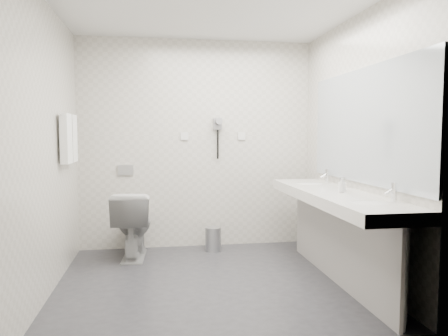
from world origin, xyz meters
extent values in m
plane|color=#29292E|center=(0.00, 0.00, 0.00)|extent=(2.80, 2.80, 0.00)
plane|color=silver|center=(0.00, 0.00, 2.50)|extent=(2.80, 2.80, 0.00)
plane|color=beige|center=(0.00, 1.30, 1.25)|extent=(2.80, 0.00, 2.80)
plane|color=beige|center=(0.00, -1.30, 1.25)|extent=(2.80, 0.00, 2.80)
plane|color=beige|center=(-1.40, 0.00, 1.25)|extent=(0.00, 2.60, 2.60)
plane|color=beige|center=(1.40, 0.00, 1.25)|extent=(0.00, 2.60, 2.60)
cube|color=silver|center=(1.12, -0.20, 0.80)|extent=(0.55, 2.20, 0.10)
cube|color=gray|center=(1.15, -0.20, 0.38)|extent=(0.03, 2.15, 0.75)
cylinder|color=silver|center=(1.18, -1.24, 0.38)|extent=(0.06, 0.06, 0.75)
cylinder|color=silver|center=(1.18, 0.84, 0.38)|extent=(0.06, 0.06, 0.75)
cube|color=#B2BCC6|center=(1.39, -0.20, 1.45)|extent=(0.02, 2.20, 1.05)
ellipsoid|color=silver|center=(1.12, -0.85, 0.83)|extent=(0.40, 0.31, 0.05)
ellipsoid|color=silver|center=(1.12, 0.45, 0.83)|extent=(0.40, 0.31, 0.05)
cylinder|color=silver|center=(1.32, -0.85, 0.92)|extent=(0.04, 0.04, 0.15)
cylinder|color=silver|center=(1.32, 0.45, 0.92)|extent=(0.04, 0.04, 0.15)
imported|color=beige|center=(1.20, -0.17, 0.91)|extent=(0.06, 0.06, 0.12)
imported|color=beige|center=(1.15, -0.29, 0.92)|extent=(0.06, 0.06, 0.13)
cylinder|color=silver|center=(1.31, 0.06, 0.90)|extent=(0.07, 0.07, 0.10)
imported|color=silver|center=(-0.76, 0.93, 0.37)|extent=(0.46, 0.76, 0.74)
cube|color=#B2B5BA|center=(-0.85, 1.29, 0.95)|extent=(0.18, 0.02, 0.12)
cylinder|color=#B2B5BA|center=(0.16, 1.04, 0.13)|extent=(0.23, 0.23, 0.27)
cylinder|color=#B2B5BA|center=(0.16, 1.04, 0.27)|extent=(0.19, 0.19, 0.02)
cylinder|color=silver|center=(-1.35, 0.55, 1.55)|extent=(0.02, 0.62, 0.02)
cube|color=white|center=(-1.34, 0.41, 1.33)|extent=(0.07, 0.24, 0.48)
cube|color=white|center=(-1.34, 0.69, 1.33)|extent=(0.07, 0.24, 0.48)
cube|color=gray|center=(0.25, 1.27, 1.50)|extent=(0.10, 0.04, 0.14)
cylinder|color=gray|center=(0.25, 1.20, 1.53)|extent=(0.08, 0.14, 0.08)
cylinder|color=black|center=(0.25, 1.26, 1.25)|extent=(0.02, 0.02, 0.35)
cube|color=silver|center=(-0.15, 1.29, 1.35)|extent=(0.09, 0.02, 0.09)
cube|color=silver|center=(0.55, 1.29, 1.35)|extent=(0.09, 0.02, 0.09)
camera|label=1|loc=(-0.49, -3.87, 1.37)|focal=34.27mm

